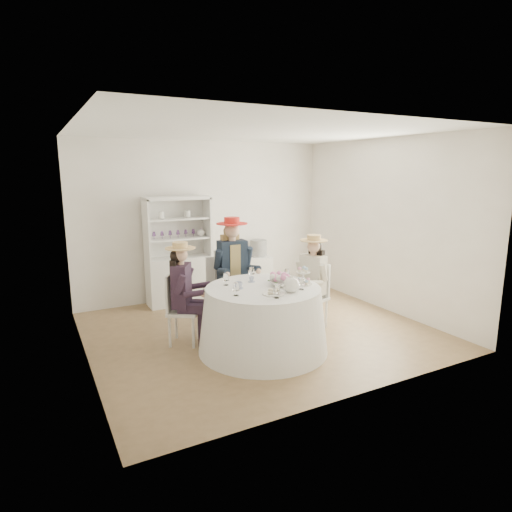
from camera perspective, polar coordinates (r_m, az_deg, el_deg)
name	(u,v)px	position (r m, az deg, el deg)	size (l,w,h in m)	color
ground	(259,330)	(6.09, 0.45, -9.90)	(4.50, 4.50, 0.00)	brown
ceiling	(260,131)	(5.69, 0.49, 16.32)	(4.50, 4.50, 0.00)	white
wall_back	(205,220)	(7.54, -6.79, 4.76)	(4.50, 4.50, 0.00)	silver
wall_front	(361,264)	(4.12, 13.81, -1.00)	(4.50, 4.50, 0.00)	silver
wall_left	(80,250)	(5.09, -22.45, 0.78)	(4.50, 4.50, 0.00)	silver
wall_right	(384,225)	(7.08, 16.75, 3.92)	(4.50, 4.50, 0.00)	silver
tea_table	(263,319)	(5.34, 0.94, -8.39)	(1.61, 1.61, 0.81)	white
hutch	(179,266)	(7.25, -10.23, -1.32)	(1.08, 0.45, 1.79)	silver
side_table	(258,274)	(7.88, 0.33, -2.40)	(0.43, 0.43, 0.67)	silver
hatbox	(258,248)	(7.78, 0.33, 1.06)	(0.30, 0.30, 0.30)	black
guest_left	(183,287)	(5.51, -9.66, -4.13)	(0.57, 0.53, 1.33)	silver
guest_mid	(233,265)	(6.13, -3.09, -1.15)	(0.56, 0.59, 1.56)	silver
guest_right	(312,276)	(6.02, 7.47, -2.71)	(0.55, 0.51, 1.34)	silver
spare_chair	(218,285)	(6.45, -5.09, -3.83)	(0.49, 0.49, 0.97)	silver
teacup_a	(239,286)	(5.16, -2.32, -3.98)	(0.09, 0.09, 0.07)	white
teacup_b	(251,280)	(5.45, -0.61, -3.18)	(0.06, 0.06, 0.06)	white
teacup_c	(273,279)	(5.45, 2.32, -3.12)	(0.09, 0.09, 0.07)	white
flower_bowl	(280,284)	(5.27, 3.20, -3.74)	(0.23, 0.23, 0.06)	white
flower_arrangement	(279,277)	(5.30, 3.14, -2.88)	(0.20, 0.20, 0.08)	pink
table_teapot	(291,285)	(5.02, 4.75, -3.84)	(0.27, 0.19, 0.20)	white
sandwich_plate	(274,293)	(4.94, 2.36, -4.94)	(0.26, 0.26, 0.06)	white
cupcake_stand	(303,278)	(5.37, 6.30, -2.94)	(0.23, 0.23, 0.22)	white
stemware_set	(263,281)	(5.20, 0.95, -3.39)	(0.96, 1.00, 0.15)	white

